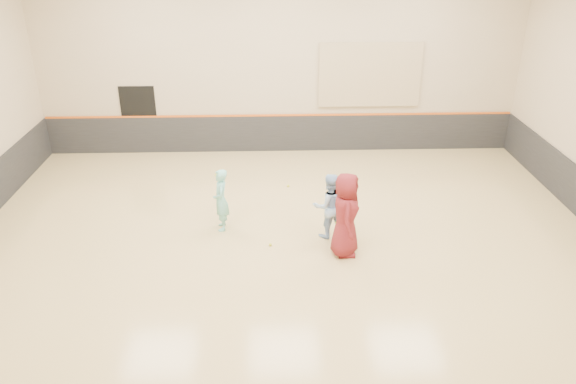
{
  "coord_description": "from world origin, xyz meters",
  "views": [
    {
      "loc": [
        -0.34,
        -11.3,
        6.75
      ],
      "look_at": [
        0.05,
        0.4,
        1.15
      ],
      "focal_mm": 35.0,
      "sensor_mm": 36.0,
      "label": 1
    }
  ],
  "objects_px": {
    "spare_racket": "(219,173)",
    "young_man": "(346,215)",
    "girl": "(221,200)",
    "instructor": "(329,206)"
  },
  "relations": [
    {
      "from": "girl",
      "to": "instructor",
      "type": "bearing_deg",
      "value": 74.38
    },
    {
      "from": "girl",
      "to": "instructor",
      "type": "height_order",
      "value": "instructor"
    },
    {
      "from": "instructor",
      "to": "young_man",
      "type": "distance_m",
      "value": 0.86
    },
    {
      "from": "girl",
      "to": "instructor",
      "type": "relative_size",
      "value": 0.97
    },
    {
      "from": "girl",
      "to": "instructor",
      "type": "xyz_separation_m",
      "value": [
        2.55,
        -0.44,
        0.02
      ]
    },
    {
      "from": "young_man",
      "to": "spare_racket",
      "type": "relative_size",
      "value": 3.12
    },
    {
      "from": "spare_racket",
      "to": "young_man",
      "type": "bearing_deg",
      "value": -54.74
    },
    {
      "from": "instructor",
      "to": "spare_racket",
      "type": "distance_m",
      "value": 4.73
    },
    {
      "from": "girl",
      "to": "spare_racket",
      "type": "xyz_separation_m",
      "value": [
        -0.33,
        3.24,
        -0.71
      ]
    },
    {
      "from": "girl",
      "to": "instructor",
      "type": "distance_m",
      "value": 2.59
    }
  ]
}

